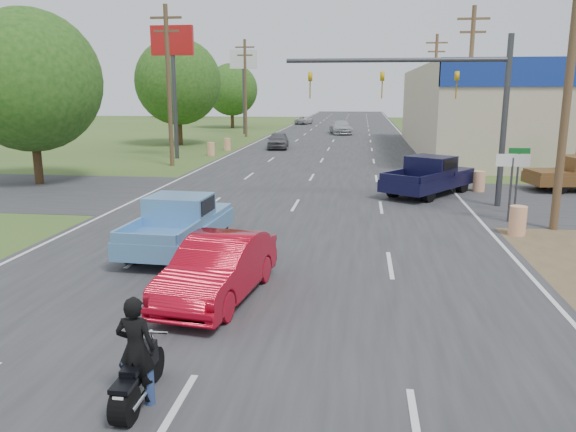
# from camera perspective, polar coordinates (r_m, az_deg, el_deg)

# --- Properties ---
(ground) EXTENTS (200.00, 200.00, 0.00)m
(ground) POSITION_cam_1_polar(r_m,az_deg,el_deg) (9.04, -11.85, -19.45)
(ground) COLOR #3C5522
(ground) RESTS_ON ground
(main_road) EXTENTS (15.00, 180.00, 0.02)m
(main_road) POSITION_cam_1_polar(r_m,az_deg,el_deg) (47.52, 4.14, 6.80)
(main_road) COLOR #2D2D30
(main_road) RESTS_ON ground
(cross_road) EXTENTS (120.00, 10.00, 0.02)m
(cross_road) POSITION_cam_1_polar(r_m,az_deg,el_deg) (25.79, 1.26, 1.95)
(cross_road) COLOR #2D2D30
(cross_road) RESTS_ON ground
(utility_pole_1) EXTENTS (2.00, 0.28, 10.00)m
(utility_pole_1) POSITION_cam_1_polar(r_m,az_deg,el_deg) (21.32, 26.70, 12.78)
(utility_pole_1) COLOR #4C3823
(utility_pole_1) RESTS_ON ground
(utility_pole_2) EXTENTS (2.00, 0.28, 10.00)m
(utility_pole_2) POSITION_cam_1_polar(r_m,az_deg,el_deg) (38.81, 17.95, 12.80)
(utility_pole_2) COLOR #4C3823
(utility_pole_2) RESTS_ON ground
(utility_pole_3) EXTENTS (2.00, 0.28, 10.00)m
(utility_pole_3) POSITION_cam_1_polar(r_m,az_deg,el_deg) (56.62, 14.67, 12.73)
(utility_pole_3) COLOR #4C3823
(utility_pole_3) RESTS_ON ground
(utility_pole_5) EXTENTS (2.00, 0.28, 10.00)m
(utility_pole_5) POSITION_cam_1_polar(r_m,az_deg,el_deg) (37.26, -12.03, 13.16)
(utility_pole_5) COLOR #4C3823
(utility_pole_5) RESTS_ON ground
(utility_pole_6) EXTENTS (2.00, 0.28, 10.00)m
(utility_pole_6) POSITION_cam_1_polar(r_m,az_deg,el_deg) (60.45, -4.36, 13.06)
(utility_pole_6) COLOR #4C3823
(utility_pole_6) RESTS_ON ground
(tree_0) EXTENTS (7.14, 7.14, 8.84)m
(tree_0) POSITION_cam_1_polar(r_m,az_deg,el_deg) (31.93, -24.75, 12.36)
(tree_0) COLOR #422D19
(tree_0) RESTS_ON ground
(tree_1) EXTENTS (7.56, 7.56, 9.36)m
(tree_1) POSITION_cam_1_polar(r_m,az_deg,el_deg) (51.81, -11.12, 13.24)
(tree_1) COLOR #422D19
(tree_1) RESTS_ON ground
(tree_2) EXTENTS (6.72, 6.72, 8.32)m
(tree_2) POSITION_cam_1_polar(r_m,az_deg,el_deg) (75.13, -5.74, 12.65)
(tree_2) COLOR #422D19
(tree_2) RESTS_ON ground
(tree_5) EXTENTS (7.98, 7.98, 9.88)m
(tree_5) POSITION_cam_1_polar(r_m,az_deg,el_deg) (105.79, 22.90, 12.21)
(tree_5) COLOR #422D19
(tree_5) RESTS_ON ground
(tree_6) EXTENTS (8.82, 8.82, 10.92)m
(tree_6) POSITION_cam_1_polar(r_m,az_deg,el_deg) (107.32, -10.63, 13.29)
(tree_6) COLOR #422D19
(tree_6) RESTS_ON ground
(barrel_0) EXTENTS (0.56, 0.56, 1.00)m
(barrel_0) POSITION_cam_1_polar(r_m,az_deg,el_deg) (20.37, 22.30, -0.45)
(barrel_0) COLOR orange
(barrel_0) RESTS_ON ground
(barrel_1) EXTENTS (0.56, 0.56, 1.00)m
(barrel_1) POSITION_cam_1_polar(r_m,az_deg,el_deg) (28.60, 18.84, 3.33)
(barrel_1) COLOR orange
(barrel_1) RESTS_ON ground
(barrel_2) EXTENTS (0.56, 0.56, 1.00)m
(barrel_2) POSITION_cam_1_polar(r_m,az_deg,el_deg) (42.91, -7.82, 6.76)
(barrel_2) COLOR orange
(barrel_2) RESTS_ON ground
(barrel_3) EXTENTS (0.56, 0.56, 1.00)m
(barrel_3) POSITION_cam_1_polar(r_m,az_deg,el_deg) (46.69, -6.18, 7.26)
(barrel_3) COLOR orange
(barrel_3) RESTS_ON ground
(pole_sign_left_near) EXTENTS (3.00, 0.35, 9.20)m
(pole_sign_left_near) POSITION_cam_1_polar(r_m,az_deg,el_deg) (41.44, -11.63, 15.66)
(pole_sign_left_near) COLOR #3F3F44
(pole_sign_left_near) RESTS_ON ground
(pole_sign_left_far) EXTENTS (3.00, 0.35, 9.20)m
(pole_sign_left_far) POSITION_cam_1_polar(r_m,az_deg,el_deg) (64.61, -4.54, 14.67)
(pole_sign_left_far) COLOR #3F3F44
(pole_sign_left_far) RESTS_ON ground
(lane_sign) EXTENTS (1.20, 0.08, 2.52)m
(lane_sign) POSITION_cam_1_polar(r_m,az_deg,el_deg) (22.09, 21.81, 4.24)
(lane_sign) COLOR #3F3F44
(lane_sign) RESTS_ON ground
(street_name_sign) EXTENTS (0.80, 0.08, 2.61)m
(street_name_sign) POSITION_cam_1_polar(r_m,az_deg,el_deg) (23.72, 22.28, 4.00)
(street_name_sign) COLOR #3F3F44
(street_name_sign) RESTS_ON ground
(signal_mast) EXTENTS (9.12, 0.40, 7.00)m
(signal_mast) POSITION_cam_1_polar(r_m,az_deg,el_deg) (24.40, 15.10, 12.25)
(signal_mast) COLOR #3F3F44
(signal_mast) RESTS_ON ground
(red_convertible) EXTENTS (2.13, 4.61, 1.46)m
(red_convertible) POSITION_cam_1_polar(r_m,az_deg,el_deg) (13.15, -7.09, -5.35)
(red_convertible) COLOR #A6071A
(red_convertible) RESTS_ON ground
(motorcycle) EXTENTS (0.57, 1.86, 0.95)m
(motorcycle) POSITION_cam_1_polar(r_m,az_deg,el_deg) (9.25, -15.11, -15.86)
(motorcycle) COLOR black
(motorcycle) RESTS_ON ground
(rider) EXTENTS (0.61, 0.40, 1.67)m
(rider) POSITION_cam_1_polar(r_m,az_deg,el_deg) (9.09, -15.18, -13.45)
(rider) COLOR black
(rider) RESTS_ON ground
(blue_pickup) EXTENTS (2.24, 5.19, 1.69)m
(blue_pickup) POSITION_cam_1_polar(r_m,az_deg,el_deg) (17.39, -10.88, -0.63)
(blue_pickup) COLOR black
(blue_pickup) RESTS_ON ground
(navy_pickup) EXTENTS (4.84, 5.69, 1.81)m
(navy_pickup) POSITION_cam_1_polar(r_m,az_deg,el_deg) (27.11, 14.27, 4.03)
(navy_pickup) COLOR black
(navy_pickup) RESTS_ON ground
(distant_car_grey) EXTENTS (2.01, 4.27, 1.41)m
(distant_car_grey) POSITION_cam_1_polar(r_m,az_deg,el_deg) (47.65, -1.01, 7.69)
(distant_car_grey) COLOR #56555A
(distant_car_grey) RESTS_ON ground
(distant_car_silver) EXTENTS (3.01, 5.59, 1.54)m
(distant_car_silver) POSITION_cam_1_polar(r_m,az_deg,el_deg) (64.55, 5.38, 8.97)
(distant_car_silver) COLOR #B7B8BC
(distant_car_silver) RESTS_ON ground
(distant_car_white) EXTENTS (2.56, 4.46, 1.17)m
(distant_car_white) POSITION_cam_1_polar(r_m,az_deg,el_deg) (83.56, 1.62, 9.70)
(distant_car_white) COLOR #BBBBBB
(distant_car_white) RESTS_ON ground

